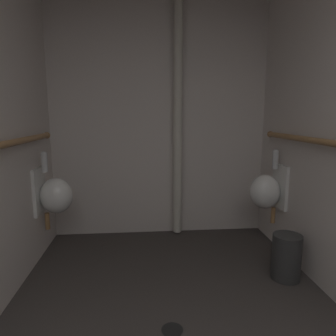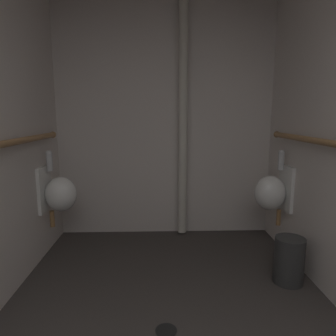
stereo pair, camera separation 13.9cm
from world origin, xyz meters
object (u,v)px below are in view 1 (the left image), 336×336
waste_bin (286,257)px  standpipe_back_wall (178,117)px  floor_drain (172,329)px  urinal_left_mid (54,194)px  urinal_right_mid (267,190)px

waste_bin → standpipe_back_wall: bearing=126.7°
floor_drain → waste_bin: size_ratio=0.37×
urinal_left_mid → urinal_right_mid: size_ratio=1.00×
urinal_left_mid → waste_bin: 2.16m
standpipe_back_wall → floor_drain: standpipe_back_wall is taller
urinal_left_mid → floor_drain: size_ratio=5.39×
standpipe_back_wall → floor_drain: size_ratio=18.64×
standpipe_back_wall → floor_drain: (-0.22, -1.60, -1.33)m
urinal_right_mid → floor_drain: 1.68m
urinal_right_mid → waste_bin: (-0.06, -0.60, -0.42)m
urinal_left_mid → floor_drain: bearing=-49.1°
floor_drain → standpipe_back_wall: bearing=82.0°
urinal_left_mid → floor_drain: urinal_left_mid is taller
urinal_right_mid → urinal_left_mid: bearing=179.3°
standpipe_back_wall → floor_drain: 2.09m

